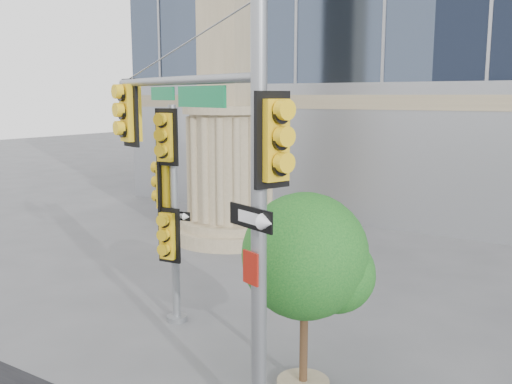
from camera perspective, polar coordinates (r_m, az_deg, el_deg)
The scene contains 5 objects.
ground at distance 11.96m, azimuth -4.56°, elevation -17.58°, with size 120.00×120.00×0.00m, color #545456.
monument at distance 21.44m, azimuth -2.68°, elevation 9.74°, with size 4.40×4.40×16.60m.
main_signal_pole at distance 9.73m, azimuth -4.19°, elevation 2.51°, with size 5.12×2.20×6.87m.
secondary_signal_pole at distance 13.57m, azimuth -8.68°, elevation -0.56°, with size 0.94×0.69×5.25m.
street_tree at distance 10.56m, azimuth 5.18°, elevation -6.92°, with size 2.40×2.34×3.73m.
Camera 1 is at (6.57, -8.37, 5.45)m, focal length 40.00 mm.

